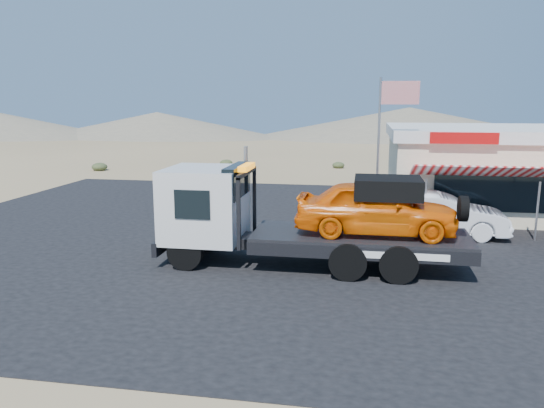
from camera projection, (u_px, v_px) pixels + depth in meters
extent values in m
plane|color=#8E7851|center=(239.00, 252.00, 18.26)|extent=(120.00, 120.00, 0.00)
cube|color=black|center=(306.00, 233.00, 20.82)|extent=(32.00, 24.00, 0.02)
cylinder|color=black|center=(185.00, 252.00, 16.19)|extent=(1.10, 0.33, 1.10)
cylinder|color=black|center=(206.00, 235.00, 18.31)|extent=(1.10, 0.33, 1.10)
cylinder|color=black|center=(348.00, 260.00, 15.35)|extent=(1.10, 0.60, 1.10)
cylinder|color=black|center=(350.00, 241.00, 17.47)|extent=(1.10, 0.60, 1.10)
cylinder|color=black|center=(398.00, 263.00, 15.11)|extent=(1.10, 0.60, 1.10)
cylinder|color=black|center=(394.00, 243.00, 17.23)|extent=(1.10, 0.60, 1.10)
cube|color=black|center=(321.00, 244.00, 16.53)|extent=(8.98, 1.10, 0.33)
cube|color=silver|center=(205.00, 204.00, 16.94)|extent=(2.41, 2.57, 2.30)
cube|color=black|center=(237.00, 181.00, 16.61)|extent=(0.38, 2.19, 0.99)
cube|color=black|center=(247.00, 207.00, 16.72)|extent=(0.11, 2.41, 2.19)
cube|color=orange|center=(247.00, 167.00, 16.48)|extent=(0.27, 1.31, 0.16)
cube|color=black|center=(360.00, 236.00, 16.27)|extent=(6.57, 2.52, 0.16)
imported|color=#F86306|center=(376.00, 208.00, 16.02)|extent=(4.82, 1.94, 1.64)
cube|color=black|center=(388.00, 188.00, 15.84)|extent=(1.97, 1.64, 0.60)
imported|color=silver|center=(440.00, 215.00, 20.24)|extent=(5.01, 1.88, 1.64)
cube|color=beige|center=(501.00, 174.00, 24.86)|extent=(10.00, 8.00, 3.40)
cube|color=white|center=(504.00, 132.00, 24.48)|extent=(10.40, 8.40, 0.50)
cube|color=red|center=(464.00, 138.00, 20.79)|extent=(2.60, 0.12, 0.45)
cube|color=black|center=(525.00, 193.00, 21.01)|extent=(7.00, 0.06, 1.60)
cube|color=red|center=(534.00, 172.00, 19.98)|extent=(9.00, 1.73, 0.61)
cylinder|color=#99999E|center=(425.00, 208.00, 20.14)|extent=(0.08, 0.08, 2.20)
cylinder|color=#99999E|center=(537.00, 211.00, 19.46)|extent=(0.08, 0.08, 2.20)
cylinder|color=#99999E|center=(378.00, 154.00, 21.24)|extent=(0.10, 0.10, 6.00)
cube|color=#B20C14|center=(400.00, 93.00, 20.65)|extent=(1.50, 0.02, 0.90)
ellipsoid|color=#324022|center=(100.00, 166.00, 39.37)|extent=(1.14, 1.14, 0.61)
ellipsoid|color=#324022|center=(226.00, 162.00, 42.11)|extent=(1.01, 1.01, 0.54)
ellipsoid|color=#324022|center=(338.00, 165.00, 40.81)|extent=(0.93, 0.93, 0.50)
cone|color=#726B59|center=(158.00, 125.00, 75.32)|extent=(36.00, 36.00, 3.50)
cone|color=#726B59|center=(409.00, 123.00, 72.23)|extent=(44.00, 44.00, 4.20)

